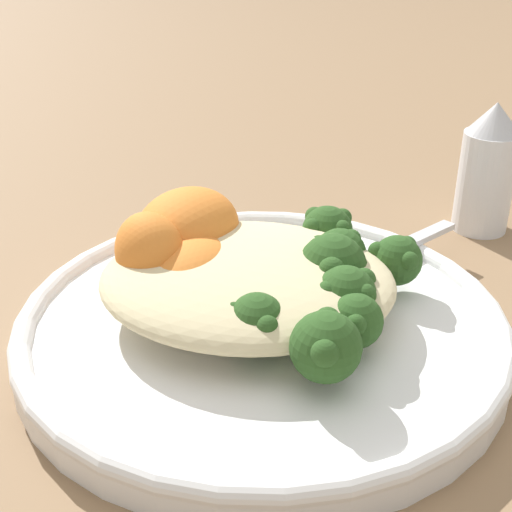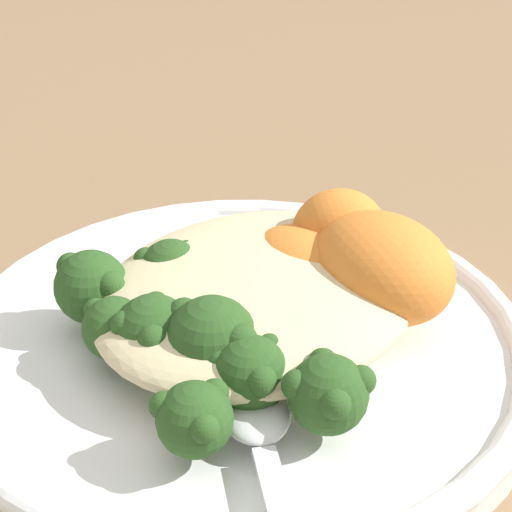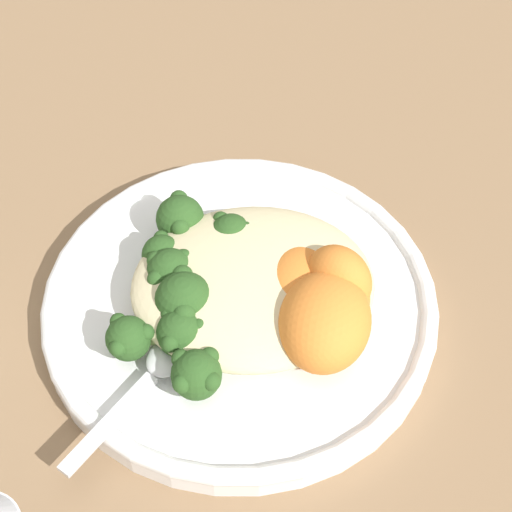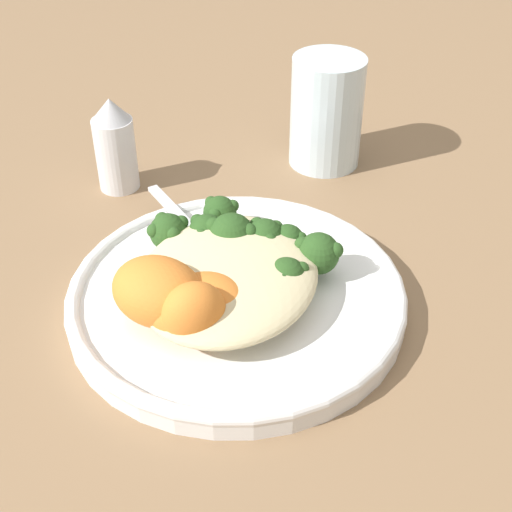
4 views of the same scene
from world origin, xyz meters
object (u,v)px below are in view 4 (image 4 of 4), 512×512
at_px(quinoa_mound, 227,278).
at_px(sweet_potato_chunk_2, 158,291).
at_px(broccoli_stalk_1, 289,264).
at_px(broccoli_stalk_3, 259,245).
at_px(broccoli_stalk_7, 182,249).
at_px(salt_shaker, 115,145).
at_px(sweet_potato_chunk_3, 177,306).
at_px(spoon, 195,230).
at_px(broccoli_stalk_4, 230,243).
at_px(plate, 237,296).
at_px(broccoli_stalk_0, 273,280).
at_px(sweet_potato_chunk_0, 210,299).
at_px(water_glass, 322,111).
at_px(broccoli_stalk_6, 209,245).
at_px(broccoli_stalk_2, 261,259).
at_px(broccoli_stalk_5, 219,237).
at_px(sweet_potato_chunk_1, 194,312).

relative_size(quinoa_mound, sweet_potato_chunk_2, 2.21).
relative_size(broccoli_stalk_1, broccoli_stalk_3, 1.22).
height_order(broccoli_stalk_7, salt_shaker, salt_shaker).
relative_size(sweet_potato_chunk_3, spoon, 0.59).
height_order(broccoli_stalk_3, broccoli_stalk_4, broccoli_stalk_4).
xyz_separation_m(plate, broccoli_stalk_0, (-0.00, -0.03, 0.02)).
distance_m(sweet_potato_chunk_0, water_glass, 0.29).
xyz_separation_m(broccoli_stalk_4, sweet_potato_chunk_3, (-0.08, 0.01, 0.00)).
relative_size(broccoli_stalk_6, water_glass, 0.79).
height_order(broccoli_stalk_1, broccoli_stalk_7, broccoli_stalk_1).
distance_m(broccoli_stalk_2, salt_shaker, 0.21).
height_order(plate, broccoli_stalk_1, broccoli_stalk_1).
bearing_deg(spoon, broccoli_stalk_5, -165.51).
bearing_deg(plate, broccoli_stalk_2, -29.18).
bearing_deg(sweet_potato_chunk_2, quinoa_mound, -45.21).
bearing_deg(plate, water_glass, -2.89).
distance_m(broccoli_stalk_1, broccoli_stalk_3, 0.03).
relative_size(plate, sweet_potato_chunk_3, 4.56).
bearing_deg(broccoli_stalk_6, plate, -156.15).
bearing_deg(broccoli_stalk_4, sweet_potato_chunk_2, 154.94).
bearing_deg(broccoli_stalk_2, broccoli_stalk_5, 95.47).
bearing_deg(sweet_potato_chunk_1, sweet_potato_chunk_2, 66.96).
bearing_deg(plate, broccoli_stalk_7, 72.17).
distance_m(broccoli_stalk_2, sweet_potato_chunk_1, 0.09).
bearing_deg(salt_shaker, broccoli_stalk_6, -129.69).
xyz_separation_m(broccoli_stalk_5, sweet_potato_chunk_1, (-0.10, -0.02, 0.01)).
relative_size(plate, broccoli_stalk_7, 2.74).
bearing_deg(broccoli_stalk_1, broccoli_stalk_7, 143.43).
relative_size(broccoli_stalk_0, broccoli_stalk_5, 0.65).
xyz_separation_m(broccoli_stalk_1, broccoli_stalk_3, (0.02, 0.03, 0.00)).
bearing_deg(salt_shaker, broccoli_stalk_7, -136.62).
bearing_deg(water_glass, broccoli_stalk_0, -175.97).
bearing_deg(broccoli_stalk_0, broccoli_stalk_7, 145.02).
distance_m(broccoli_stalk_1, broccoli_stalk_2, 0.02).
bearing_deg(sweet_potato_chunk_2, broccoli_stalk_3, -30.35).
distance_m(broccoli_stalk_1, broccoli_stalk_5, 0.07).
xyz_separation_m(broccoli_stalk_1, broccoli_stalk_6, (0.01, 0.07, -0.00)).
bearing_deg(broccoli_stalk_7, broccoli_stalk_5, -91.14).
xyz_separation_m(broccoli_stalk_6, broccoli_stalk_7, (-0.01, 0.02, -0.00)).
bearing_deg(salt_shaker, sweet_potato_chunk_1, -142.32).
bearing_deg(sweet_potato_chunk_3, broccoli_stalk_3, -20.41).
distance_m(broccoli_stalk_5, sweet_potato_chunk_3, 0.10).
bearing_deg(broccoli_stalk_2, broccoli_stalk_4, 106.02).
bearing_deg(spoon, broccoli_stalk_4, -170.64).
bearing_deg(salt_shaker, spoon, -126.99).
relative_size(broccoli_stalk_4, broccoli_stalk_6, 0.97).
relative_size(plate, broccoli_stalk_2, 2.44).
bearing_deg(sweet_potato_chunk_0, broccoli_stalk_6, 20.42).
height_order(sweet_potato_chunk_2, spoon, sweet_potato_chunk_2).
bearing_deg(sweet_potato_chunk_3, sweet_potato_chunk_1, -116.04).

